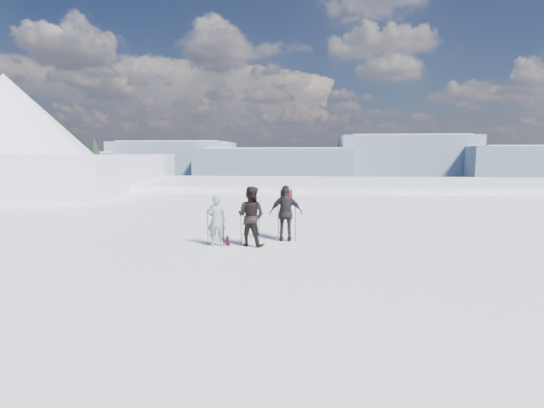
{
  "coord_description": "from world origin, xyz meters",
  "views": [
    {
      "loc": [
        -0.07,
        -10.79,
        3.1
      ],
      "look_at": [
        -1.41,
        3.0,
        1.44
      ],
      "focal_mm": 28.0,
      "sensor_mm": 36.0,
      "label": 1
    }
  ],
  "objects_px": {
    "skier_grey": "(216,220)",
    "skis_loose": "(226,241)",
    "skier_dark": "(251,216)",
    "skier_pack": "(286,213)"
  },
  "relations": [
    {
      "from": "skier_grey",
      "to": "skis_loose",
      "type": "xyz_separation_m",
      "value": [
        0.16,
        0.77,
        -0.85
      ]
    },
    {
      "from": "skier_dark",
      "to": "skier_grey",
      "type": "bearing_deg",
      "value": 24.84
    },
    {
      "from": "skis_loose",
      "to": "skier_dark",
      "type": "bearing_deg",
      "value": -32.65
    },
    {
      "from": "skier_grey",
      "to": "skier_pack",
      "type": "xyz_separation_m",
      "value": [
        2.28,
        1.02,
        0.13
      ]
    },
    {
      "from": "skier_pack",
      "to": "skier_grey",
      "type": "bearing_deg",
      "value": 22.03
    },
    {
      "from": "skier_pack",
      "to": "skis_loose",
      "type": "xyz_separation_m",
      "value": [
        -2.12,
        -0.25,
        -0.98
      ]
    },
    {
      "from": "skier_grey",
      "to": "skis_loose",
      "type": "height_order",
      "value": "skier_grey"
    },
    {
      "from": "skis_loose",
      "to": "skier_grey",
      "type": "bearing_deg",
      "value": -101.62
    },
    {
      "from": "skier_dark",
      "to": "skier_pack",
      "type": "relative_size",
      "value": 1.02
    },
    {
      "from": "skier_grey",
      "to": "skis_loose",
      "type": "relative_size",
      "value": 1.03
    }
  ]
}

